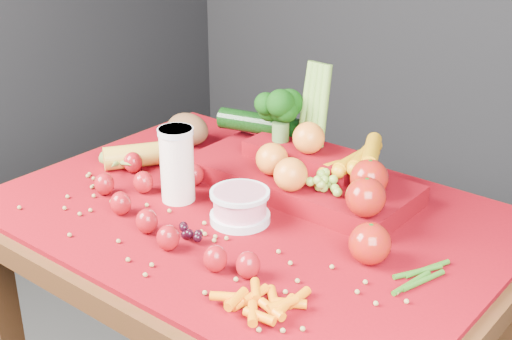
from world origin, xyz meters
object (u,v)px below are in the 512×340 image
Objects in this scene: milk_glass at (177,162)px; produce_mound at (309,167)px; table at (250,255)px; yogurt_bowl at (240,205)px.

produce_mound is (0.20, 0.21, -0.03)m from milk_glass.
table is 8.86× the size of yogurt_bowl.
yogurt_bowl is at bearing -98.17° from produce_mound.
yogurt_bowl is at bearing 2.86° from milk_glass.
yogurt_bowl is 0.20m from produce_mound.
milk_glass is at bearing -160.60° from table.
yogurt_bowl is at bearing -75.67° from table.
table is at bearing 104.33° from yogurt_bowl.
table is 1.81× the size of produce_mound.
milk_glass is 0.18m from yogurt_bowl.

